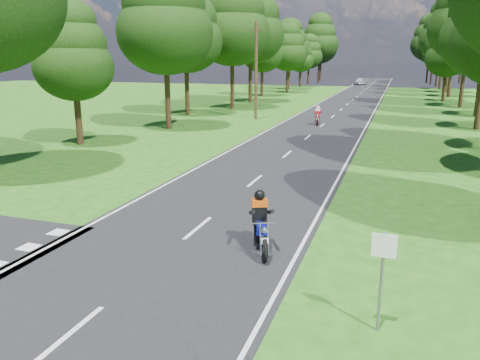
% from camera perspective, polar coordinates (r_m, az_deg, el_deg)
% --- Properties ---
extents(ground, '(160.00, 160.00, 0.00)m').
position_cam_1_polar(ground, '(12.81, -8.78, -8.82)').
color(ground, '#1F5112').
rests_on(ground, ground).
extents(main_road, '(7.00, 140.00, 0.02)m').
position_cam_1_polar(main_road, '(60.84, 13.56, 9.45)').
color(main_road, black).
rests_on(main_road, ground).
extents(road_markings, '(7.40, 140.00, 0.01)m').
position_cam_1_polar(road_markings, '(59.00, 13.25, 9.33)').
color(road_markings, silver).
rests_on(road_markings, main_road).
extents(treeline, '(40.00, 115.35, 14.78)m').
position_cam_1_polar(treeline, '(70.64, 16.00, 16.67)').
color(treeline, black).
rests_on(treeline, ground).
extents(telegraph_pole, '(1.20, 0.26, 8.00)m').
position_cam_1_polar(telegraph_pole, '(40.09, 1.98, 13.19)').
color(telegraph_pole, '#382616').
rests_on(telegraph_pole, ground).
extents(road_sign, '(0.45, 0.07, 2.00)m').
position_cam_1_polar(road_sign, '(9.15, 16.98, -10.00)').
color(road_sign, slate).
rests_on(road_sign, ground).
extents(rider_near_blue, '(1.37, 2.04, 1.62)m').
position_cam_1_polar(rider_near_blue, '(12.58, 2.50, -5.03)').
color(rider_near_blue, '#0C138D').
rests_on(rider_near_blue, main_road).
extents(rider_far_red, '(0.85, 1.84, 1.47)m').
position_cam_1_polar(rider_far_red, '(37.21, 9.45, 7.78)').
color(rider_far_red, maroon).
rests_on(rider_far_red, main_road).
extents(distant_car, '(2.80, 4.53, 1.44)m').
position_cam_1_polar(distant_car, '(96.78, 14.48, 11.60)').
color(distant_car, silver).
rests_on(distant_car, main_road).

